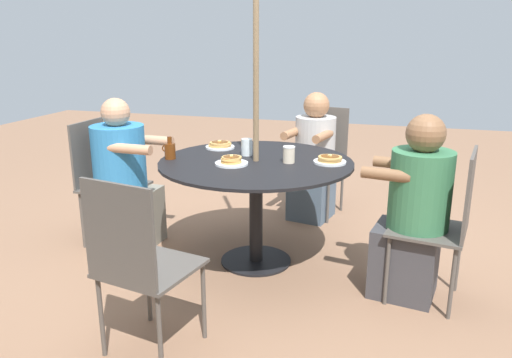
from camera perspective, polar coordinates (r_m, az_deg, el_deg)
name	(u,v)px	position (r m, az deg, el deg)	size (l,w,h in m)	color
ground_plane	(256,261)	(3.64, 0.00, -9.38)	(12.00, 12.00, 0.00)	#8C664C
patio_table	(256,178)	(3.41, 0.00, 0.10)	(1.32, 1.32, 0.75)	black
umbrella_pole	(256,103)	(3.31, 0.00, 8.65)	(0.04, 0.04, 2.27)	#846B4C
patio_chair_north	(103,175)	(3.99, -17.06, 0.43)	(0.44, 0.44, 0.95)	#514C47
diner_north	(124,181)	(3.90, -14.83, -0.21)	(0.57, 0.40, 1.13)	gray
patio_chair_east	(137,259)	(2.48, -13.39, -8.92)	(0.50, 0.50, 0.95)	#514C47
patio_chair_south	(445,219)	(3.12, 20.79, -4.27)	(0.50, 0.50, 0.95)	#514C47
diner_south	(413,217)	(3.15, 17.52, -4.12)	(0.52, 0.42, 1.14)	#3D3D42
patio_chair_west	(321,154)	(4.52, 7.45, 2.84)	(0.51, 0.51, 0.95)	#514C47
diner_west	(313,162)	(4.37, 6.58, 1.97)	(0.43, 0.55, 1.10)	slate
pancake_plate_a	(220,145)	(3.77, -4.14, 3.86)	(0.22, 0.22, 0.06)	white
pancake_plate_b	(231,161)	(3.28, -2.83, 2.02)	(0.22, 0.22, 0.06)	white
pancake_plate_c	(330,160)	(3.35, 8.44, 2.16)	(0.22, 0.22, 0.06)	white
syrup_bottle	(170,150)	(3.47, -9.82, 3.26)	(0.10, 0.07, 0.16)	#602D0F
coffee_cup	(289,155)	(3.33, 3.78, 2.81)	(0.08, 0.08, 0.11)	beige
drinking_glass_a	(247,147)	(3.53, -1.06, 3.66)	(0.08, 0.08, 0.12)	silver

